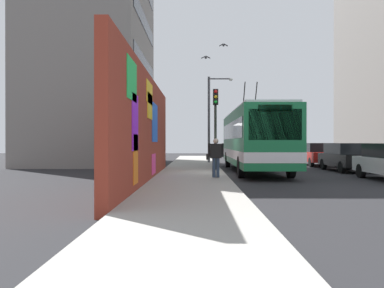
# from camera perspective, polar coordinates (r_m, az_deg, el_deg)

# --- Properties ---
(ground_plane) EXTENTS (80.00, 80.00, 0.00)m
(ground_plane) POSITION_cam_1_polar(r_m,az_deg,el_deg) (19.25, 4.75, -4.60)
(ground_plane) COLOR #232326
(sidewalk_slab) EXTENTS (48.00, 3.20, 0.15)m
(sidewalk_slab) POSITION_cam_1_polar(r_m,az_deg,el_deg) (19.19, -0.03, -4.39)
(sidewalk_slab) COLOR #9E9B93
(sidewalk_slab) RESTS_ON ground_plane
(graffiti_wall) EXTENTS (15.01, 0.32, 4.28)m
(graffiti_wall) POSITION_cam_1_polar(r_m,az_deg,el_deg) (15.75, -6.57, 2.14)
(graffiti_wall) COLOR maroon
(graffiti_wall) RESTS_ON ground_plane
(building_far_left) EXTENTS (12.51, 7.72, 20.87)m
(building_far_left) POSITION_cam_1_polar(r_m,az_deg,el_deg) (32.25, -13.96, 16.08)
(building_far_left) COLOR gray
(building_far_left) RESTS_ON ground_plane
(city_bus) EXTENTS (11.81, 2.56, 5.15)m
(city_bus) POSITION_cam_1_polar(r_m,az_deg,el_deg) (21.91, 8.98, 0.88)
(city_bus) COLOR #19723F
(city_bus) RESTS_ON ground_plane
(parked_car_black) EXTENTS (4.54, 1.75, 1.58)m
(parked_car_black) POSITION_cam_1_polar(r_m,az_deg,el_deg) (23.60, 21.44, -1.70)
(parked_car_black) COLOR black
(parked_car_black) RESTS_ON ground_plane
(parked_car_red) EXTENTS (4.88, 1.92, 1.58)m
(parked_car_red) POSITION_cam_1_polar(r_m,az_deg,el_deg) (28.66, 17.65, -1.35)
(parked_car_red) COLOR #B21E19
(parked_car_red) RESTS_ON ground_plane
(pedestrian_at_curb) EXTENTS (0.22, 0.74, 1.64)m
(pedestrian_at_curb) POSITION_cam_1_polar(r_m,az_deg,el_deg) (16.53, 3.46, -1.55)
(pedestrian_at_curb) COLOR #2D3F59
(pedestrian_at_curb) RESTS_ON sidewalk_slab
(traffic_light) EXTENTS (0.49, 0.28, 4.34)m
(traffic_light) POSITION_cam_1_polar(r_m,az_deg,el_deg) (21.09, 3.44, 4.16)
(traffic_light) COLOR #2D382D
(traffic_light) RESTS_ON sidewalk_slab
(street_lamp) EXTENTS (0.44, 1.85, 6.35)m
(street_lamp) POSITION_cam_1_polar(r_m,az_deg,el_deg) (29.19, 2.90, 4.55)
(street_lamp) COLOR #4C4C51
(street_lamp) RESTS_ON sidewalk_slab
(flying_pigeons) EXTENTS (1.54, 1.67, 1.20)m
(flying_pigeons) POSITION_cam_1_polar(r_m,az_deg,el_deg) (24.57, 3.34, 13.31)
(flying_pigeons) COLOR #47474C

